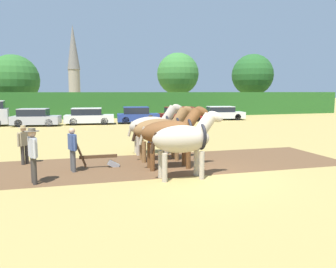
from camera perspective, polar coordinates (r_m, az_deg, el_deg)
name	(u,v)px	position (r m, az deg, el deg)	size (l,w,h in m)	color
ground_plane	(207,177)	(11.58, 6.76, -7.43)	(240.00, 240.00, 0.00)	#A88E4C
plowed_furrow_strip	(83,169)	(13.09, -14.66, -5.87)	(21.56, 4.40, 0.01)	brown
hedgerow	(108,105)	(37.68, -10.35, 4.98)	(62.17, 1.58, 2.89)	#286023
tree_left	(13,80)	(44.30, -25.31, 8.49)	(6.09, 6.09, 7.40)	#423323
tree_center_left	(178,74)	(45.92, 1.75, 10.40)	(5.76, 5.76, 8.26)	#423323
tree_center	(253,75)	(51.85, 14.50, 9.91)	(6.23, 6.23, 8.57)	#4C3823
church_spire	(74,64)	(72.39, -16.11, 11.70)	(2.58, 2.58, 16.73)	gray
draft_horse_lead_left	(184,139)	(11.06, 2.85, -0.87)	(2.66, 1.04, 2.37)	#B2A38E
draft_horse_lead_right	(172,132)	(12.55, 0.64, 0.31)	(2.86, 1.05, 2.46)	brown
draft_horse_trail_left	(162,130)	(14.06, -1.13, 0.78)	(2.90, 1.09, 2.41)	brown
draft_horse_trail_right	(154,126)	(15.58, -2.53, 1.42)	(2.81, 1.05, 2.44)	#B2A38E
plow	(102,160)	(13.05, -11.44, -4.39)	(1.68, 0.47, 1.13)	#4C331E
farmer_at_plow	(72,146)	(12.56, -16.31, -2.10)	(0.32, 0.64, 1.64)	#4C4C4C
farmer_beside_team	(151,128)	(17.87, -3.04, 1.05)	(0.49, 0.49, 1.69)	#28334C
farmer_onlooker_left	(33,151)	(11.29, -22.48, -2.73)	(0.46, 0.68, 1.81)	#38332D
farmer_onlooker_right	(24,142)	(14.51, -23.79, -1.27)	(0.45, 0.50, 1.61)	#38332D
parked_car_left	(35,118)	(30.46, -22.10, 2.66)	(4.20, 2.43, 1.51)	#A8A8B2
parked_car_center_left	(89,116)	(30.54, -13.66, 2.99)	(4.52, 2.25, 1.49)	silver
parked_car_center	(137,115)	(30.98, -5.35, 3.26)	(4.06, 2.23, 1.54)	navy
parked_car_center_right	(181,114)	(32.59, 2.25, 3.42)	(4.57, 2.14, 1.46)	maroon
parked_car_right	(222,113)	(34.99, 9.37, 3.59)	(4.70, 2.56, 1.42)	silver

